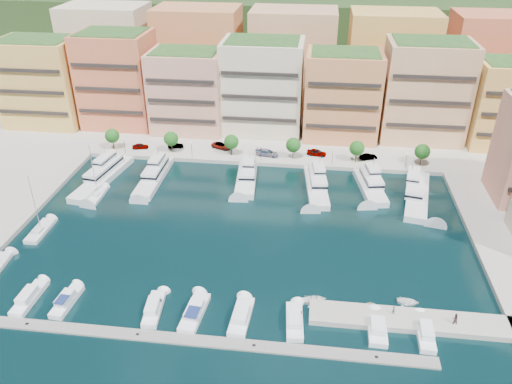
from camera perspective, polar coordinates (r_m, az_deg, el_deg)
ground at (r=101.53m, az=-1.45°, el=-4.59°), size 400.00×400.00×0.00m
north_quay at (r=156.32m, az=1.88°, el=8.21°), size 220.00×64.00×2.00m
hillside at (r=201.64m, az=3.21°, el=13.15°), size 240.00×40.00×58.00m
south_pontoon at (r=79.48m, az=-6.97°, el=-16.57°), size 72.00×2.20×0.35m
finger_pier at (r=85.25m, az=17.23°, el=-14.08°), size 32.00×5.00×2.00m
apartment_0 at (r=160.67m, az=-23.15°, el=11.49°), size 22.00×16.50×24.80m
apartment_1 at (r=152.57m, az=-15.50°, el=12.31°), size 20.00×16.50×26.80m
apartment_2 at (r=144.80m, az=-7.79°, el=11.36°), size 20.00×15.50×22.80m
apartment_3 at (r=142.50m, az=0.76°, el=11.96°), size 22.00×16.50×25.80m
apartment_4 at (r=140.31m, az=9.79°, el=10.82°), size 20.00×15.50×23.80m
apartment_5 at (r=144.53m, az=18.71°, el=10.88°), size 22.00×16.50×26.80m
apartment_6 at (r=149.31m, az=27.06°, el=8.95°), size 20.00×15.50×22.80m
backblock_0 at (r=175.87m, az=-16.42°, el=14.98°), size 26.00×18.00×30.00m
backblock_1 at (r=166.61m, az=-6.52°, el=15.18°), size 26.00×18.00×30.00m
backblock_2 at (r=162.44m, az=4.21°, el=14.91°), size 26.00×18.00×30.00m
backblock_3 at (r=163.74m, az=15.07°, el=14.13°), size 26.00×18.00×30.00m
backblock_4 at (r=170.41m, az=25.33°, el=12.94°), size 26.00×18.00×30.00m
tree_0 at (r=138.20m, az=-16.11°, el=6.18°), size 3.80×3.80×5.65m
tree_1 at (r=132.90m, az=-9.69°, el=6.01°), size 3.80×3.80×5.65m
tree_2 at (r=129.38m, az=-2.84°, el=5.74°), size 3.80×3.80×5.65m
tree_3 at (r=127.77m, az=4.28°, el=5.37°), size 3.80×3.80×5.65m
tree_4 at (r=128.16m, az=11.46°, el=4.92°), size 3.80×3.80×5.65m
tree_5 at (r=130.53m, az=18.48°, el=4.40°), size 3.80×3.80×5.65m
lamppost_0 at (r=135.12m, az=-14.84°, el=5.40°), size 0.30×0.30×4.20m
lamppost_1 at (r=129.70m, az=-7.38°, el=5.14°), size 0.30×0.30×4.20m
lamppost_2 at (r=126.63m, az=0.58°, el=4.77°), size 0.30×0.30×4.20m
lamppost_3 at (r=126.07m, az=8.76°, el=4.29°), size 0.30×0.30×4.20m
lamppost_4 at (r=128.07m, az=16.83°, el=3.73°), size 0.30×0.30×4.20m
yacht_0 at (r=125.86m, az=-16.99°, el=1.90°), size 7.78×23.70×7.30m
yacht_1 at (r=122.89m, az=-11.54°, el=1.89°), size 4.51×20.00×7.30m
yacht_3 at (r=119.41m, az=-1.06°, el=1.73°), size 5.66×16.72×7.30m
yacht_4 at (r=117.28m, az=6.90°, el=0.89°), size 6.56×19.74×7.30m
yacht_5 at (r=119.25m, az=12.91°, el=0.88°), size 7.25×16.96×7.30m
yacht_6 at (r=118.73m, az=17.91°, el=-0.00°), size 8.65×22.35×7.30m
cruiser_0 at (r=93.11m, az=-24.50°, el=-10.98°), size 2.62×8.70×2.55m
cruiser_1 at (r=90.06m, az=-20.83°, el=-11.61°), size 2.83×7.94×2.66m
cruiser_3 at (r=84.73m, az=-11.61°, el=-12.98°), size 3.14×8.26×2.55m
cruiser_4 at (r=83.04m, az=-7.05°, el=-13.54°), size 3.60×9.10×2.66m
cruiser_5 at (r=81.83m, az=-1.70°, el=-14.08°), size 3.33×8.63×2.55m
cruiser_6 at (r=81.28m, az=4.42°, el=-14.56°), size 3.22×8.19×2.55m
cruiser_8 at (r=82.11m, az=13.67°, el=-14.97°), size 2.96×7.12×2.55m
cruiser_9 at (r=83.43m, az=18.76°, el=-15.04°), size 2.64×7.84×2.55m
sailboat_2 at (r=118.90m, az=-17.73°, el=-0.42°), size 2.84×7.76×13.20m
sailboat_1 at (r=110.11m, az=-23.45°, el=-4.16°), size 2.92×8.44×13.20m
tender_0 at (r=85.47m, az=6.67°, el=-12.14°), size 4.69×3.86×0.84m
tender_1 at (r=86.44m, az=13.00°, el=-12.32°), size 1.43×1.25×0.74m
tender_2 at (r=88.32m, az=16.97°, el=-11.91°), size 3.75×2.79×0.74m
car_0 at (r=137.69m, az=-13.07°, el=5.13°), size 4.55×2.75×1.45m
car_1 at (r=136.29m, az=-9.18°, el=5.26°), size 4.39×2.62×1.37m
car_2 at (r=134.59m, az=-3.95°, el=5.30°), size 6.12×4.49×1.54m
car_3 at (r=130.06m, az=1.28°, el=4.51°), size 6.25×3.34×1.72m
car_4 at (r=131.18m, az=6.95°, el=4.51°), size 5.33×2.94×1.72m
car_5 at (r=131.35m, az=12.71°, el=3.95°), size 4.76×3.14×1.48m
person_0 at (r=84.04m, az=15.46°, el=-12.86°), size 0.47×0.62×1.55m
person_1 at (r=85.22m, az=21.79°, el=-13.28°), size 0.97×0.77×1.97m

